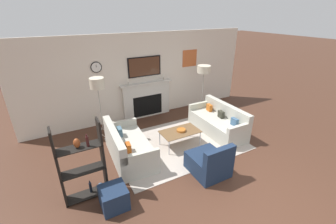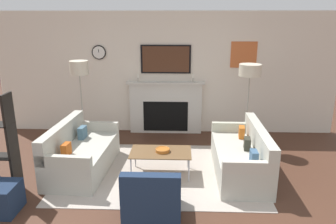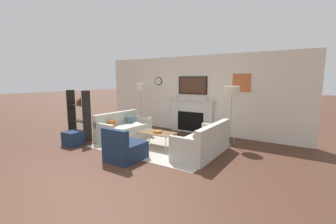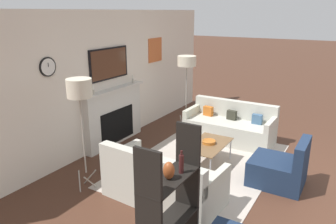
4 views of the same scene
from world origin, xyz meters
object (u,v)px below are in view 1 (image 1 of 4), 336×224
floor_lamp_left (97,84)px  couch_right (218,123)px  armchair (209,163)px  decorative_bowl (181,130)px  couch_left (128,148)px  floor_lamp_right (204,70)px  coffee_table (180,132)px  ottoman (114,198)px  shelf_unit (83,165)px

floor_lamp_left → couch_right: bearing=-21.7°
armchair → decorative_bowl: (0.06, 1.26, 0.19)m
couch_left → floor_lamp_right: (3.06, 1.21, 1.26)m
coffee_table → decorative_bowl: decorative_bowl is taller
decorative_bowl → ottoman: bearing=-151.1°
armchair → shelf_unit: size_ratio=0.53×
couch_right → ottoman: size_ratio=3.98×
floor_lamp_right → ottoman: (-3.78, -2.50, -1.35)m
coffee_table → decorative_bowl: 0.07m
floor_lamp_right → shelf_unit: (-4.15, -1.99, -0.84)m
couch_left → decorative_bowl: size_ratio=7.23×
couch_right → coffee_table: couch_right is taller
floor_lamp_left → coffee_table: bearing=-37.9°
coffee_table → floor_lamp_left: 2.44m
armchair → shelf_unit: (-2.47, 0.58, 0.46)m
couch_left → armchair: 1.93m
couch_right → floor_lamp_left: (-3.05, 1.21, 1.29)m
armchair → floor_lamp_left: floor_lamp_left is taller
couch_right → coffee_table: (-1.37, -0.10, 0.10)m
armchair → floor_lamp_right: 3.34m
couch_right → floor_lamp_left: floor_lamp_left is taller
coffee_table → ottoman: bearing=-150.7°
couch_left → shelf_unit: shelf_unit is taller
couch_left → floor_lamp_right: floor_lamp_right is taller
couch_right → floor_lamp_right: floor_lamp_right is taller
couch_left → decorative_bowl: (1.42, -0.10, 0.15)m
couch_left → couch_right: 2.76m
couch_right → decorative_bowl: 1.35m
decorative_bowl → ottoman: 2.47m
couch_left → ottoman: bearing=-119.3°
armchair → coffee_table: 1.27m
couch_left → armchair: couch_left is taller
armchair → decorative_bowl: bearing=87.4°
floor_lamp_right → ottoman: floor_lamp_right is taller
couch_left → couch_right: couch_left is taller
armchair → coffee_table: size_ratio=0.82×
couch_right → ottoman: (-3.49, -1.29, -0.09)m
ottoman → couch_left: bearing=60.7°
armchair → floor_lamp_right: (1.69, 2.58, 1.30)m
couch_right → coffee_table: 1.38m
couch_right → shelf_unit: bearing=-168.6°
floor_lamp_left → ottoman: floor_lamp_left is taller
armchair → floor_lamp_right: bearing=56.8°
decorative_bowl → shelf_unit: (-2.52, -0.68, 0.27)m
shelf_unit → couch_left: bearing=35.5°
couch_right → floor_lamp_right: bearing=76.5°
couch_right → armchair: 1.95m
decorative_bowl → floor_lamp_right: 2.37m
armchair → decorative_bowl: 1.28m
coffee_table → floor_lamp_right: bearing=38.3°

